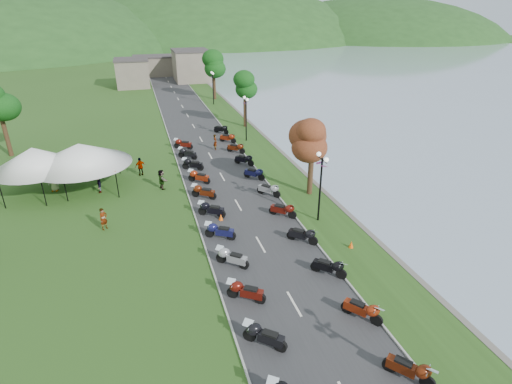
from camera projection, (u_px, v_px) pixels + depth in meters
road at (201, 139)px, 47.00m from camera, size 7.00×120.00×0.02m
hills_backdrop at (145, 41)px, 186.28m from camera, size 360.00×120.00×76.00m
far_building at (156, 68)px, 84.62m from camera, size 18.00×16.00×5.00m
moto_row_left at (221, 231)px, 26.59m from camera, size 2.60×41.50×1.10m
moto_row_right at (268, 190)px, 32.69m from camera, size 2.60×39.75×1.10m
vendor_tent_main at (83, 166)px, 33.46m from camera, size 5.42×5.42×4.00m
vendor_tent_side at (37, 171)px, 32.54m from camera, size 4.46×4.46×4.00m
tree_lakeside at (312, 149)px, 31.67m from camera, size 2.83×2.83×7.87m
pedestrian_a at (105, 229)px, 27.97m from camera, size 0.73×0.72×1.62m
pedestrian_b at (107, 168)px, 38.62m from camera, size 1.08×0.80×1.98m
pedestrian_c at (100, 192)px, 33.50m from camera, size 0.59×1.12×1.65m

